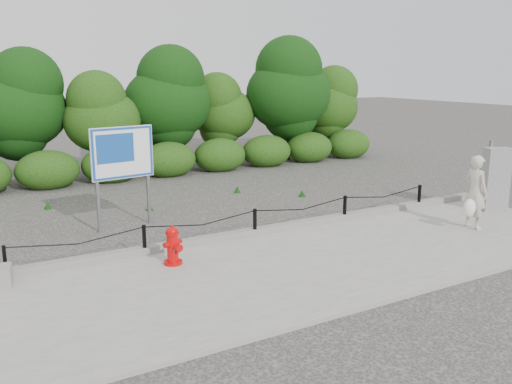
{
  "coord_description": "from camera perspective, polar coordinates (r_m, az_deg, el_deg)",
  "views": [
    {
      "loc": [
        -5.66,
        -9.87,
        3.65
      ],
      "look_at": [
        0.14,
        0.2,
        1.0
      ],
      "focal_mm": 38.0,
      "sensor_mm": 36.0,
      "label": 1
    }
  ],
  "objects": [
    {
      "name": "advertising_sign",
      "position": [
        12.72,
        -13.89,
        3.56
      ],
      "size": [
        1.48,
        0.29,
        2.38
      ],
      "rotation": [
        0.0,
        0.0,
        0.13
      ],
      "color": "slate",
      "rests_on": "ground"
    },
    {
      "name": "fire_hydrant",
      "position": [
        10.23,
        -8.75,
        -5.62
      ],
      "size": [
        0.44,
        0.45,
        0.75
      ],
      "rotation": [
        0.0,
        0.0,
        0.32
      ],
      "color": "red",
      "rests_on": "sidewalk"
    },
    {
      "name": "utility_cabinet",
      "position": [
        15.11,
        23.89,
        1.22
      ],
      "size": [
        0.71,
        0.57,
        1.79
      ],
      "rotation": [
        0.0,
        0.0,
        -0.4
      ],
      "color": "#99999C",
      "rests_on": "sidewalk"
    },
    {
      "name": "pedestrian",
      "position": [
        13.24,
        22.07,
        -0.08
      ],
      "size": [
        0.72,
        0.64,
        1.69
      ],
      "rotation": [
        0.0,
        0.0,
        1.51
      ],
      "color": "beige",
      "rests_on": "sidewalk"
    },
    {
      "name": "sidewalk",
      "position": [
        10.34,
        5.45,
        -7.64
      ],
      "size": [
        14.0,
        4.0,
        0.08
      ],
      "primitive_type": "cube",
      "color": "gray",
      "rests_on": "ground"
    },
    {
      "name": "treeline",
      "position": [
        19.74,
        -12.51,
        9.19
      ],
      "size": [
        20.24,
        3.69,
        4.8
      ],
      "color": "black",
      "rests_on": "ground"
    },
    {
      "name": "chain_barrier",
      "position": [
        11.82,
        -0.12,
        -2.83
      ],
      "size": [
        10.06,
        0.06,
        0.6
      ],
      "color": "black",
      "rests_on": "sidewalk"
    },
    {
      "name": "curb",
      "position": [
        11.94,
        -0.24,
        -4.19
      ],
      "size": [
        14.0,
        0.22,
        0.14
      ],
      "primitive_type": "cube",
      "color": "slate",
      "rests_on": "sidewalk"
    },
    {
      "name": "ground",
      "position": [
        11.95,
        -0.12,
        -4.94
      ],
      "size": [
        90.0,
        90.0,
        0.0
      ],
      "primitive_type": "plane",
      "color": "#2D2B28",
      "rests_on": "ground"
    }
  ]
}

